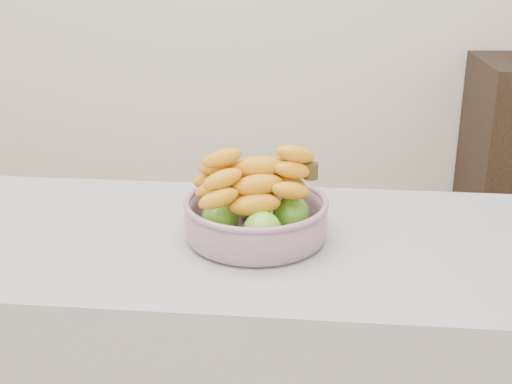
% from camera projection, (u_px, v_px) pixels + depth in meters
% --- Properties ---
extents(fruit_bowl, '(0.29, 0.29, 0.17)m').
position_uv_depth(fruit_bowl, '(256.00, 213.00, 1.42)').
color(fruit_bowl, '#888EA3').
rests_on(fruit_bowl, counter).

